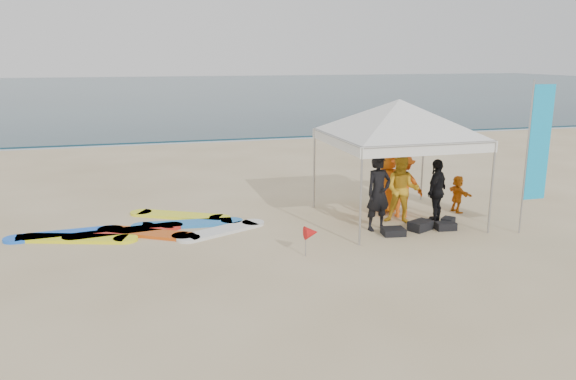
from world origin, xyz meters
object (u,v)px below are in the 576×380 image
at_px(person_seated, 458,194).
at_px(canopy_tent, 400,100).
at_px(person_orange_a, 402,185).
at_px(feather_flag, 538,145).
at_px(person_black_b, 437,191).
at_px(marker_pennant, 311,233).
at_px(surfboard_spread, 143,229).
at_px(person_yellow, 402,190).
at_px(person_black_a, 378,193).
at_px(person_orange_b, 387,183).

height_order(person_seated, canopy_tent, canopy_tent).
bearing_deg(person_orange_a, feather_flag, 155.42).
xyz_separation_m(person_black_b, canopy_tent, (-0.85, 0.50, 2.18)).
relative_size(person_seated, canopy_tent, 0.22).
relative_size(marker_pennant, surfboard_spread, 0.12).
bearing_deg(surfboard_spread, person_yellow, -9.50).
height_order(person_yellow, feather_flag, feather_flag).
bearing_deg(marker_pennant, person_black_b, 21.72).
relative_size(person_black_a, canopy_tent, 0.39).
distance_m(person_black_b, person_seated, 1.26).
distance_m(person_black_b, feather_flag, 2.48).
xyz_separation_m(canopy_tent, surfboard_spread, (-6.10, 0.69, -2.94)).
height_order(feather_flag, surfboard_spread, feather_flag).
height_order(person_orange_b, canopy_tent, canopy_tent).
height_order(person_black_a, marker_pennant, person_black_a).
relative_size(person_black_b, feather_flag, 0.45).
xyz_separation_m(person_orange_b, canopy_tent, (-0.08, -0.65, 2.18)).
bearing_deg(person_yellow, marker_pennant, -119.46).
bearing_deg(person_yellow, feather_flag, 0.45).
bearing_deg(person_seated, person_orange_a, 87.07).
bearing_deg(marker_pennant, person_orange_a, 34.85).
bearing_deg(person_yellow, person_black_a, -125.30).
bearing_deg(person_yellow, person_orange_b, 116.42).
bearing_deg(person_seated, marker_pennant, 112.00).
bearing_deg(person_black_b, person_orange_b, -94.18).
height_order(person_black_a, person_seated, person_black_a).
height_order(person_seated, feather_flag, feather_flag).
bearing_deg(marker_pennant, surfboard_spread, 141.11).
height_order(canopy_tent, marker_pennant, canopy_tent).
relative_size(canopy_tent, surfboard_spread, 0.83).
bearing_deg(surfboard_spread, feather_flag, -16.09).
relative_size(person_orange_a, marker_pennant, 2.56).
bearing_deg(person_orange_b, surfboard_spread, -10.55).
relative_size(person_black_b, person_seated, 1.62).
relative_size(person_orange_a, person_black_b, 1.03).
bearing_deg(marker_pennant, person_black_a, 32.06).
height_order(person_black_a, person_orange_a, person_black_a).
height_order(person_orange_a, surfboard_spread, person_orange_a).
distance_m(person_yellow, person_black_b, 0.86).
bearing_deg(canopy_tent, person_yellow, -88.46).
bearing_deg(surfboard_spread, person_black_a, -14.43).
distance_m(person_black_a, surfboard_spread, 5.57).
distance_m(person_black_a, feather_flag, 3.69).
distance_m(person_black_a, person_orange_b, 1.58).
height_order(person_black_b, feather_flag, feather_flag).
xyz_separation_m(person_yellow, feather_flag, (2.54, -1.47, 1.21)).
distance_m(person_orange_a, person_black_b, 0.90).
height_order(person_black_b, surfboard_spread, person_black_b).
bearing_deg(canopy_tent, person_orange_a, 34.71).
relative_size(person_seated, marker_pennant, 1.53).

